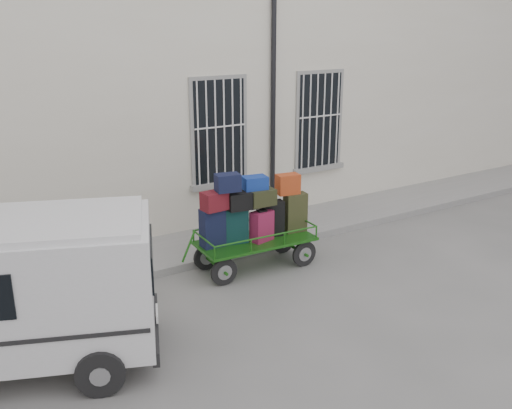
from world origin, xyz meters
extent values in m
plane|color=#62625D|center=(0.00, 0.00, 0.00)|extent=(80.00, 80.00, 0.00)
cube|color=beige|center=(0.00, 5.50, 3.00)|extent=(24.00, 5.00, 6.00)
cylinder|color=black|center=(0.95, 2.92, 2.80)|extent=(0.11, 0.11, 5.60)
cube|color=black|center=(-0.40, 2.98, 2.25)|extent=(1.20, 0.08, 2.20)
cube|color=gray|center=(-0.40, 2.96, 1.09)|extent=(1.45, 0.22, 0.12)
cube|color=black|center=(2.30, 2.98, 2.25)|extent=(1.20, 0.08, 2.20)
cube|color=gray|center=(2.30, 2.96, 1.09)|extent=(1.45, 0.22, 0.12)
cube|color=gray|center=(0.00, 2.20, 0.07)|extent=(24.00, 1.70, 0.15)
cylinder|color=black|center=(-1.70, 0.45, 0.25)|extent=(0.51, 0.08, 0.50)
cylinder|color=gray|center=(-1.70, 0.45, 0.25)|extent=(0.28, 0.10, 0.28)
cylinder|color=black|center=(-1.66, 1.22, 0.25)|extent=(0.51, 0.08, 0.50)
cylinder|color=gray|center=(-1.66, 1.22, 0.25)|extent=(0.28, 0.10, 0.28)
cylinder|color=black|center=(0.01, 0.38, 0.25)|extent=(0.51, 0.08, 0.50)
cylinder|color=gray|center=(0.01, 0.38, 0.25)|extent=(0.28, 0.10, 0.28)
cylinder|color=black|center=(0.05, 1.14, 0.25)|extent=(0.51, 0.08, 0.50)
cylinder|color=gray|center=(0.05, 1.14, 0.25)|extent=(0.28, 0.10, 0.28)
cube|color=#1E6116|center=(-0.82, 0.80, 0.55)|extent=(2.26, 1.11, 0.05)
cylinder|color=#1E6116|center=(-2.18, 0.86, 0.70)|extent=(0.29, 0.05, 0.56)
cube|color=black|center=(-1.66, 0.93, 0.94)|extent=(0.42, 0.28, 0.71)
cube|color=black|center=(-1.66, 0.93, 1.31)|extent=(0.17, 0.14, 0.03)
cube|color=#0D2F2D|center=(-1.20, 0.89, 0.91)|extent=(0.49, 0.36, 0.66)
cube|color=black|center=(-1.20, 0.89, 1.26)|extent=(0.18, 0.14, 0.03)
cube|color=maroon|center=(-0.75, 0.69, 0.87)|extent=(0.47, 0.33, 0.57)
cube|color=black|center=(-0.75, 0.69, 1.17)|extent=(0.17, 0.13, 0.03)
cube|color=black|center=(-0.44, 0.83, 0.92)|extent=(0.48, 0.31, 0.68)
cube|color=black|center=(-0.44, 0.83, 1.28)|extent=(0.18, 0.12, 0.03)
cube|color=#2E2F17|center=(0.08, 0.79, 0.96)|extent=(0.46, 0.28, 0.77)
cube|color=black|center=(0.08, 0.79, 1.36)|extent=(0.18, 0.12, 0.03)
cube|color=#511019|center=(-1.64, 0.87, 1.46)|extent=(0.46, 0.34, 0.33)
cube|color=black|center=(-1.11, 0.81, 1.40)|extent=(0.58, 0.39, 0.32)
cube|color=black|center=(-0.73, 0.75, 1.41)|extent=(0.50, 0.33, 0.30)
cube|color=maroon|center=(-0.06, 0.86, 1.54)|extent=(0.47, 0.32, 0.38)
cube|color=black|center=(-1.41, 0.80, 1.78)|extent=(0.47, 0.36, 0.31)
cube|color=navy|center=(-0.81, 0.84, 1.68)|extent=(0.49, 0.37, 0.24)
cube|color=black|center=(-3.56, -0.95, 1.46)|extent=(0.50, 1.22, 0.51)
cube|color=black|center=(-3.56, -0.94, 0.40)|extent=(0.71, 1.63, 0.20)
cube|color=white|center=(-3.53, -0.96, 0.61)|extent=(0.17, 0.37, 0.11)
cylinder|color=black|center=(-4.52, -1.49, 0.31)|extent=(0.66, 0.42, 0.63)
cylinder|color=black|center=(-3.90, 0.10, 0.31)|extent=(0.66, 0.42, 0.63)
camera|label=1|loc=(-6.09, -7.75, 4.51)|focal=40.00mm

